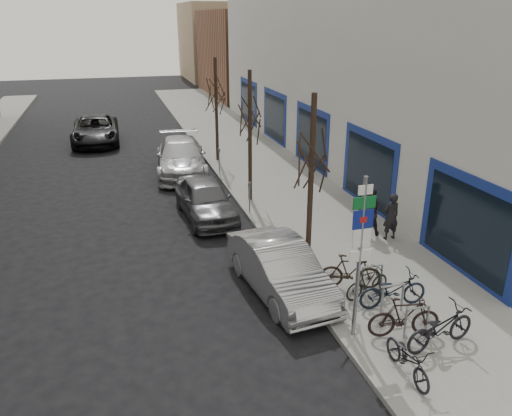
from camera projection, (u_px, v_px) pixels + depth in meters
ground at (259, 356)px, 11.65m from camera, size 120.00×120.00×0.00m
sidewalk_east at (292, 197)px, 21.76m from camera, size 5.00×70.00×0.15m
commercial_building at (462, 62)px, 28.65m from camera, size 20.00×32.00×10.00m
brick_building_far at (269, 53)px, 49.45m from camera, size 12.00×14.00×8.00m
tan_building_far at (236, 41)px, 62.83m from camera, size 13.00×12.00×9.00m
highway_sign_pole at (360, 249)px, 11.39m from camera, size 0.55×0.10×4.20m
bike_rack at (393, 295)px, 12.95m from camera, size 0.66×2.26×0.83m
tree_near at (312, 143)px, 13.99m from camera, size 1.80×1.80×5.50m
tree_mid at (250, 106)px, 19.81m from camera, size 1.80×1.80×5.50m
tree_far at (216, 85)px, 25.63m from camera, size 1.80×1.80×5.50m
meter_front at (300, 255)px, 14.57m from camera, size 0.10×0.08×1.27m
meter_mid at (250, 194)px, 19.50m from camera, size 0.10×0.08×1.27m
meter_back at (219, 159)px, 24.42m from camera, size 0.10×0.08×1.27m
bike_near_left at (408, 356)px, 10.65m from camera, size 0.51×1.64×1.00m
bike_near_right at (404, 317)px, 11.97m from camera, size 1.86×0.87×1.09m
bike_mid_curb at (393, 287)px, 13.21m from camera, size 1.93×0.69×1.16m
bike_mid_inner at (367, 282)px, 13.70m from camera, size 1.55×0.78×0.90m
bike_far_curb at (441, 324)px, 11.57m from camera, size 2.04×0.91×1.20m
bike_far_inner at (351, 271)px, 14.12m from camera, size 1.83×1.14×1.07m
parked_car_front at (280, 269)px, 14.10m from camera, size 2.12×4.75×1.51m
parked_car_mid at (206, 199)px, 19.45m from camera, size 2.07×4.61×1.54m
parked_car_back at (181, 157)px, 24.93m from camera, size 3.02×6.10×1.70m
lane_car at (95, 130)px, 30.99m from camera, size 2.84×5.99×1.65m
pedestrian_near at (391, 216)px, 17.18m from camera, size 0.63×0.43×1.66m
pedestrian_far at (369, 212)px, 17.54m from camera, size 0.73×0.59×1.72m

